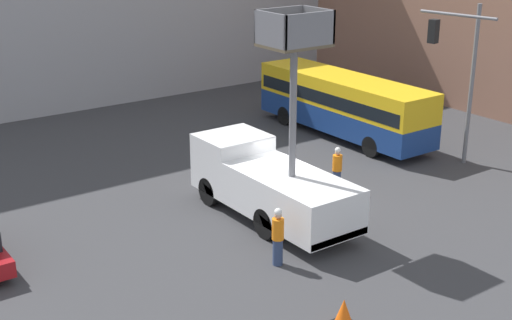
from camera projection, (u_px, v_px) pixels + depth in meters
name	position (u px, v px, depth m)	size (l,w,h in m)	color
ground_plane	(295.00, 206.00, 26.70)	(120.00, 120.00, 0.00)	#38383A
utility_truck	(269.00, 179.00, 25.19)	(2.45, 7.15, 7.55)	white
city_bus	(343.00, 102.00, 34.41)	(2.49, 10.07, 2.95)	navy
traffic_light_pole	(460.00, 63.00, 29.03)	(3.60, 3.34, 6.88)	slate
road_worker_near_truck	(278.00, 236.00, 22.00)	(0.38, 0.38, 1.91)	navy
road_worker_directing	(337.00, 169.00, 27.96)	(0.38, 0.38, 1.78)	navy
traffic_cone_near_truck	(344.00, 313.00, 18.97)	(0.67, 0.67, 0.77)	black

